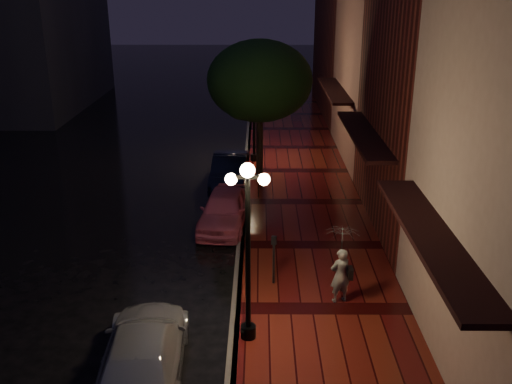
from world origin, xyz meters
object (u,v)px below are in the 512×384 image
(streetlamp_near, at_px, (248,243))
(parking_meter, at_px, (274,255))
(streetlamp_far, at_px, (254,108))
(navy_car, at_px, (230,171))
(pink_car, at_px, (225,209))
(silver_car, at_px, (144,352))
(street_tree, at_px, (260,83))
(woman_with_umbrella, at_px, (342,253))

(streetlamp_near, height_order, parking_meter, streetlamp_near)
(streetlamp_far, distance_m, navy_car, 3.76)
(pink_car, bearing_deg, silver_car, -93.07)
(street_tree, relative_size, woman_with_umbrella, 2.75)
(streetlamp_far, xyz_separation_m, woman_with_umbrella, (2.35, -12.37, -1.06))
(street_tree, xyz_separation_m, pink_car, (-1.21, -4.23, -3.60))
(pink_car, distance_m, parking_meter, 4.51)
(street_tree, bearing_deg, silver_car, -101.43)
(navy_car, bearing_deg, streetlamp_far, 74.36)
(street_tree, height_order, navy_car, street_tree)
(streetlamp_far, xyz_separation_m, pink_car, (-0.95, -7.24, -1.95))
(woman_with_umbrella, height_order, parking_meter, woman_with_umbrella)
(woman_with_umbrella, bearing_deg, street_tree, -96.58)
(woman_with_umbrella, relative_size, parking_meter, 1.48)
(streetlamp_near, bearing_deg, streetlamp_far, 90.00)
(streetlamp_near, bearing_deg, woman_with_umbrella, 34.79)
(streetlamp_far, height_order, pink_car, streetlamp_far)
(streetlamp_near, height_order, silver_car, streetlamp_near)
(streetlamp_far, bearing_deg, street_tree, -85.09)
(parking_meter, bearing_deg, navy_car, 122.50)
(pink_car, height_order, silver_car, pink_car)
(navy_car, relative_size, parking_meter, 2.77)
(streetlamp_far, relative_size, woman_with_umbrella, 2.04)
(street_tree, bearing_deg, parking_meter, -87.34)
(streetlamp_far, distance_m, parking_meter, 11.57)
(streetlamp_far, bearing_deg, woman_with_umbrella, -79.24)
(streetlamp_near, bearing_deg, pink_car, 98.00)
(streetlamp_near, distance_m, streetlamp_far, 14.00)
(streetlamp_far, distance_m, woman_with_umbrella, 12.63)
(streetlamp_near, bearing_deg, parking_meter, 75.76)
(navy_car, xyz_separation_m, parking_meter, (1.64, -8.38, 0.36))
(streetlamp_near, relative_size, woman_with_umbrella, 2.04)
(navy_car, bearing_deg, street_tree, 4.70)
(navy_car, xyz_separation_m, silver_car, (-1.23, -12.18, -0.02))
(streetlamp_near, distance_m, woman_with_umbrella, 3.05)
(streetlamp_near, height_order, street_tree, street_tree)
(streetlamp_far, height_order, parking_meter, streetlamp_far)
(street_tree, xyz_separation_m, parking_meter, (0.39, -8.43, -3.23))
(streetlamp_far, bearing_deg, silver_car, -98.26)
(street_tree, xyz_separation_m, woman_with_umbrella, (2.09, -9.36, -2.70))
(street_tree, height_order, silver_car, street_tree)
(streetlamp_near, distance_m, silver_car, 3.21)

